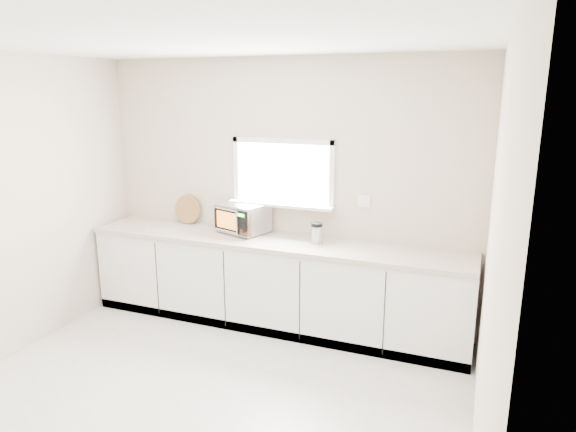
% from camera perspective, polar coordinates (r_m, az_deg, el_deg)
% --- Properties ---
extents(ground, '(4.00, 4.00, 0.00)m').
position_cam_1_polar(ground, '(4.17, -11.41, -21.16)').
color(ground, beige).
rests_on(ground, ground).
extents(back_wall, '(4.00, 0.17, 2.70)m').
position_cam_1_polar(back_wall, '(5.30, -0.49, 2.85)').
color(back_wall, '#C2B59A').
rests_on(back_wall, ground).
extents(cabinets, '(3.92, 0.60, 0.88)m').
position_cam_1_polar(cabinets, '(5.30, -1.68, -7.58)').
color(cabinets, silver).
rests_on(cabinets, ground).
extents(countertop, '(3.92, 0.64, 0.04)m').
position_cam_1_polar(countertop, '(5.14, -1.76, -2.84)').
color(countertop, '#C2B5A0').
rests_on(countertop, cabinets).
extents(microwave, '(0.57, 0.51, 0.31)m').
position_cam_1_polar(microwave, '(5.37, -5.02, -0.14)').
color(microwave, black).
rests_on(microwave, countertop).
extents(knife_block, '(0.14, 0.23, 0.31)m').
position_cam_1_polar(knife_block, '(5.18, -4.30, -0.99)').
color(knife_block, '#452718').
rests_on(knife_block, countertop).
extents(cutting_board, '(0.32, 0.08, 0.32)m').
position_cam_1_polar(cutting_board, '(5.82, -11.08, 0.73)').
color(cutting_board, olive).
rests_on(cutting_board, countertop).
extents(coffee_grinder, '(0.15, 0.15, 0.20)m').
position_cam_1_polar(coffee_grinder, '(5.01, 3.20, -1.85)').
color(coffee_grinder, '#B0B2B7').
rests_on(coffee_grinder, countertop).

